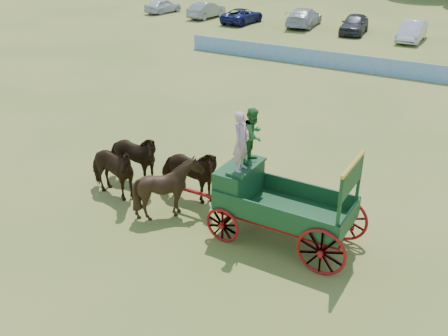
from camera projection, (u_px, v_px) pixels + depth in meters
ground at (245, 202)px, 16.76m from camera, size 160.00×160.00×0.00m
horse_lead_left at (111, 171)px, 16.67m from camera, size 2.42×1.27×1.97m
horse_lead_right at (132, 159)px, 17.52m from camera, size 2.42×1.28×1.97m
horse_wheel_left at (169, 188)px, 15.58m from camera, size 1.93×1.75×1.97m
horse_wheel_right at (188, 174)px, 16.43m from camera, size 2.43×1.30×1.97m
farm_dray at (262, 182)px, 14.36m from camera, size 6.00×2.00×3.88m
sponsor_banner at (369, 65)px, 30.88m from camera, size 26.00×0.08×1.05m
parked_cars at (378, 26)px, 41.33m from camera, size 46.86×6.99×1.63m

